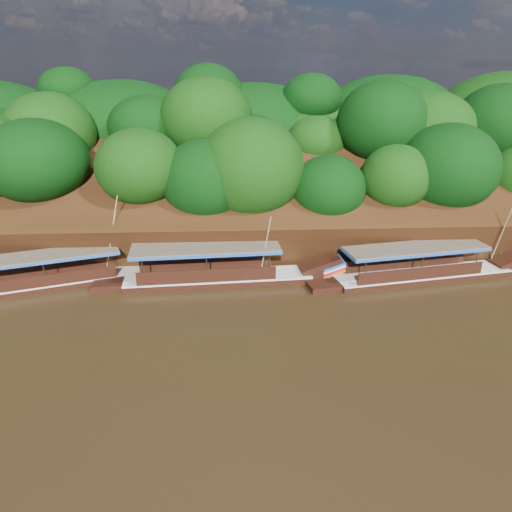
% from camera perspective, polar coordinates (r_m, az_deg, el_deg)
% --- Properties ---
extents(ground, '(160.00, 160.00, 0.00)m').
position_cam_1_polar(ground, '(29.76, -1.08, -8.77)').
color(ground, black).
rests_on(ground, ground).
extents(riverbank, '(120.00, 30.06, 19.40)m').
position_cam_1_polar(riverbank, '(50.23, -1.99, 6.13)').
color(riverbank, black).
rests_on(riverbank, ground).
extents(boat_0, '(15.95, 4.90, 6.49)m').
position_cam_1_polar(boat_0, '(39.09, 19.60, -1.57)').
color(boat_0, black).
rests_on(boat_0, ground).
extents(boat_1, '(16.04, 3.59, 5.72)m').
position_cam_1_polar(boat_1, '(36.23, -3.04, -2.02)').
color(boat_1, black).
rests_on(boat_1, ground).
extents(boat_2, '(15.28, 6.81, 6.61)m').
position_cam_1_polar(boat_2, '(38.29, -20.47, -2.20)').
color(boat_2, black).
rests_on(boat_2, ground).
extents(reeds, '(49.77, 2.24, 2.11)m').
position_cam_1_polar(reeds, '(37.96, -6.02, -0.53)').
color(reeds, '#295715').
rests_on(reeds, ground).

